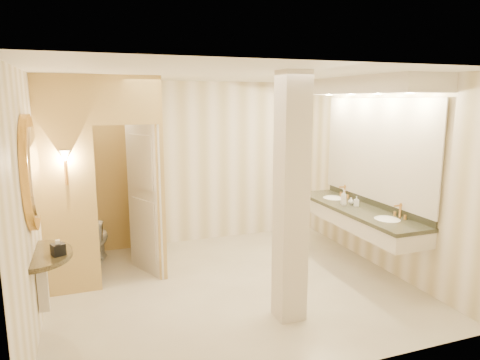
% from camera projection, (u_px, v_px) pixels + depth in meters
% --- Properties ---
extents(floor, '(4.50, 4.50, 0.00)m').
position_uv_depth(floor, '(232.00, 286.00, 5.60)').
color(floor, beige).
rests_on(floor, ground).
extents(ceiling, '(4.50, 4.50, 0.00)m').
position_uv_depth(ceiling, '(231.00, 74.00, 5.10)').
color(ceiling, white).
rests_on(ceiling, wall_back).
extents(wall_back, '(4.50, 0.02, 2.70)m').
position_uv_depth(wall_back, '(194.00, 163.00, 7.20)').
color(wall_back, white).
rests_on(wall_back, floor).
extents(wall_front, '(4.50, 0.02, 2.70)m').
position_uv_depth(wall_front, '(309.00, 230.00, 3.50)').
color(wall_front, white).
rests_on(wall_front, floor).
extents(wall_left, '(0.02, 4.00, 2.70)m').
position_uv_depth(wall_left, '(34.00, 199.00, 4.60)').
color(wall_left, white).
rests_on(wall_left, floor).
extents(wall_right, '(0.02, 4.00, 2.70)m').
position_uv_depth(wall_right, '(381.00, 175.00, 6.10)').
color(wall_right, white).
rests_on(wall_right, floor).
extents(toilet_closet, '(1.50, 1.55, 2.70)m').
position_uv_depth(toilet_closet, '(131.00, 175.00, 5.87)').
color(toilet_closet, tan).
rests_on(toilet_closet, floor).
extents(wall_sconce, '(0.14, 0.14, 0.42)m').
position_uv_depth(wall_sconce, '(65.00, 157.00, 5.04)').
color(wall_sconce, '#C78C40').
rests_on(wall_sconce, toilet_closet).
extents(vanity, '(0.75, 2.59, 2.09)m').
position_uv_depth(vanity, '(362.00, 155.00, 6.03)').
color(vanity, beige).
rests_on(vanity, floor).
extents(console_shelf, '(0.88, 0.88, 1.89)m').
position_uv_depth(console_shelf, '(33.00, 209.00, 4.23)').
color(console_shelf, black).
rests_on(console_shelf, floor).
extents(pillar, '(0.30, 0.30, 2.70)m').
position_uv_depth(pillar, '(291.00, 200.00, 4.57)').
color(pillar, beige).
rests_on(pillar, floor).
extents(tissue_box, '(0.15, 0.15, 0.12)m').
position_uv_depth(tissue_box, '(58.00, 249.00, 4.26)').
color(tissue_box, black).
rests_on(tissue_box, console_shelf).
extents(toilet, '(0.56, 0.77, 0.71)m').
position_uv_depth(toilet, '(94.00, 239.00, 6.39)').
color(toilet, white).
rests_on(toilet, floor).
extents(soap_bottle_a, '(0.09, 0.09, 0.15)m').
position_uv_depth(soap_bottle_a, '(356.00, 201.00, 6.22)').
color(soap_bottle_a, beige).
rests_on(soap_bottle_a, vanity).
extents(soap_bottle_b, '(0.10, 0.10, 0.10)m').
position_uv_depth(soap_bottle_b, '(351.00, 201.00, 6.34)').
color(soap_bottle_b, silver).
rests_on(soap_bottle_b, vanity).
extents(soap_bottle_c, '(0.11, 0.11, 0.23)m').
position_uv_depth(soap_bottle_c, '(344.00, 197.00, 6.28)').
color(soap_bottle_c, '#C6B28C').
rests_on(soap_bottle_c, vanity).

